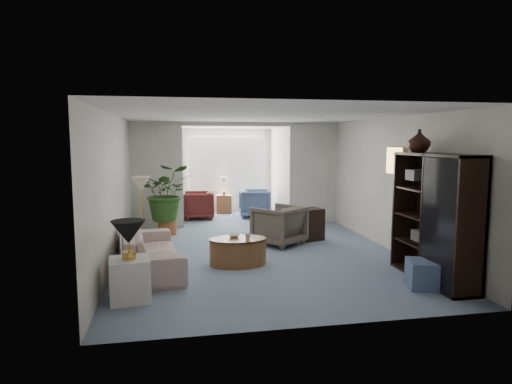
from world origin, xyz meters
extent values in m
plane|color=gray|center=(0.00, 0.00, 0.00)|extent=(6.00, 6.00, 0.00)
plane|color=gray|center=(0.00, 4.10, 0.00)|extent=(2.60, 2.60, 0.00)
cube|color=white|center=(-1.90, 3.00, 1.25)|extent=(1.20, 0.12, 2.50)
cube|color=white|center=(1.90, 3.00, 1.25)|extent=(1.20, 0.12, 2.50)
cube|color=white|center=(0.00, 3.00, 2.45)|extent=(2.60, 0.12, 0.10)
cube|color=white|center=(0.00, 5.18, 1.40)|extent=(2.20, 0.02, 1.50)
cube|color=white|center=(0.00, 5.15, 1.40)|extent=(2.20, 0.02, 1.50)
cube|color=#BEAE98|center=(2.46, -0.10, 1.70)|extent=(0.04, 0.50, 0.40)
imported|color=beige|center=(-1.91, -0.41, 0.32)|extent=(1.12, 2.29, 0.64)
cube|color=silver|center=(-2.11, -1.76, 0.28)|extent=(0.56, 0.56, 0.55)
cone|color=black|center=(-2.11, -1.76, 0.90)|extent=(0.44, 0.44, 0.30)
cone|color=#F2E4C0|center=(-2.14, 1.07, 1.25)|extent=(0.36, 0.36, 0.28)
cylinder|color=brown|center=(-0.49, -0.39, 0.23)|extent=(1.07, 1.07, 0.45)
imported|color=silver|center=(-0.54, -0.29, 0.47)|extent=(0.22, 0.22, 0.05)
imported|color=silver|center=(-0.34, -0.49, 0.50)|extent=(0.11, 0.11, 0.09)
imported|color=#675F51|center=(0.52, 0.89, 0.39)|extent=(1.19, 1.19, 0.78)
cube|color=black|center=(1.22, 1.19, 0.33)|extent=(0.65, 0.58, 0.66)
cube|color=black|center=(2.23, -1.72, 0.94)|extent=(0.45, 1.70, 1.88)
imported|color=black|center=(2.23, -1.22, 2.06)|extent=(0.34, 0.34, 0.36)
cube|color=slate|center=(1.95, -2.01, 0.19)|extent=(0.60, 0.60, 0.38)
cylinder|color=#95532B|center=(-1.68, 2.25, 0.16)|extent=(0.40, 0.40, 0.32)
imported|color=#2C541D|center=(-1.68, 2.25, 0.94)|extent=(1.11, 0.96, 1.23)
imported|color=slate|center=(0.63, 4.12, 0.37)|extent=(0.89, 0.87, 0.75)
imported|color=#5A1F1F|center=(-0.87, 4.12, 0.36)|extent=(0.86, 0.84, 0.73)
cube|color=brown|center=(-0.12, 4.87, 0.26)|extent=(0.45, 0.37, 0.52)
cube|color=#3B3936|center=(2.18, -1.56, 0.64)|extent=(0.30, 0.26, 0.16)
cube|color=#282523|center=(2.18, -2.15, 0.64)|extent=(0.30, 0.26, 0.16)
cube|color=#2D2723|center=(2.18, -2.05, 1.54)|extent=(0.30, 0.26, 0.16)
cube|color=#4E4C49|center=(2.18, -1.33, 1.54)|extent=(0.30, 0.26, 0.16)
camera|label=1|loc=(-1.54, -7.54, 2.08)|focal=31.10mm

